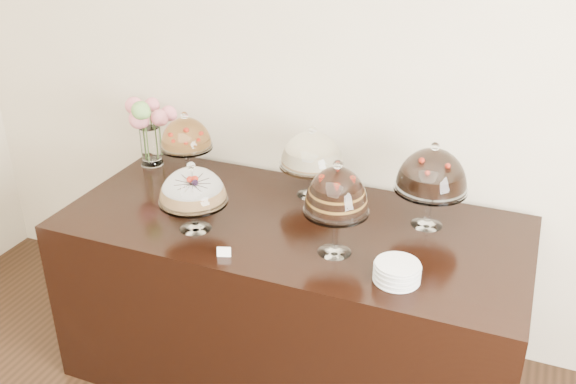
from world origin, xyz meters
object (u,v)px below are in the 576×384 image
at_px(cake_stand_sugar_sponge, 193,189).
at_px(cake_stand_fruit_tart, 186,136).
at_px(flower_vase, 148,124).
at_px(cake_stand_cheesecake, 312,152).
at_px(cake_stand_choco_layer, 337,194).
at_px(cake_stand_dark_choco, 432,173).
at_px(plate_stack, 397,272).
at_px(display_counter, 292,299).

relative_size(cake_stand_sugar_sponge, cake_stand_fruit_tart, 0.89).
bearing_deg(cake_stand_sugar_sponge, cake_stand_fruit_tart, 123.12).
bearing_deg(flower_vase, cake_stand_cheesecake, -1.13).
height_order(cake_stand_choco_layer, cake_stand_dark_choco, cake_stand_choco_layer).
relative_size(cake_stand_cheesecake, cake_stand_fruit_tart, 0.99).
bearing_deg(cake_stand_cheesecake, plate_stack, -45.50).
bearing_deg(plate_stack, cake_stand_sugar_sponge, 175.78).
xyz_separation_m(cake_stand_choco_layer, cake_stand_cheesecake, (-0.29, 0.48, -0.05)).
height_order(cake_stand_choco_layer, flower_vase, cake_stand_choco_layer).
bearing_deg(cake_stand_fruit_tart, cake_stand_sugar_sponge, -56.88).
bearing_deg(cake_stand_choco_layer, plate_stack, -21.13).
distance_m(cake_stand_choco_layer, flower_vase, 1.36).
distance_m(cake_stand_dark_choco, plate_stack, 0.56).
height_order(cake_stand_dark_choco, plate_stack, cake_stand_dark_choco).
distance_m(cake_stand_cheesecake, plate_stack, 0.87).
bearing_deg(cake_stand_choco_layer, cake_stand_fruit_tart, 156.51).
bearing_deg(plate_stack, flower_vase, 158.32).
bearing_deg(cake_stand_fruit_tart, cake_stand_cheesecake, 5.18).
xyz_separation_m(cake_stand_choco_layer, plate_stack, (0.30, -0.12, -0.24)).
xyz_separation_m(display_counter, cake_stand_fruit_tart, (-0.70, 0.24, 0.69)).
relative_size(flower_vase, plate_stack, 2.22).
xyz_separation_m(display_counter, plate_stack, (0.58, -0.30, 0.49)).
distance_m(display_counter, cake_stand_dark_choco, 0.96).
relative_size(cake_stand_cheesecake, flower_vase, 0.91).
height_order(cake_stand_cheesecake, cake_stand_fruit_tart, cake_stand_fruit_tart).
distance_m(cake_stand_sugar_sponge, flower_vase, 0.81).
relative_size(cake_stand_cheesecake, cake_stand_dark_choco, 0.90).
distance_m(display_counter, cake_stand_choco_layer, 0.80).
bearing_deg(display_counter, cake_stand_choco_layer, -33.72).
relative_size(cake_stand_choco_layer, cake_stand_dark_choco, 1.05).
height_order(cake_stand_sugar_sponge, cake_stand_fruit_tart, cake_stand_fruit_tart).
height_order(display_counter, cake_stand_fruit_tart, cake_stand_fruit_tart).
xyz_separation_m(display_counter, flower_vase, (-0.98, 0.32, 0.69)).
bearing_deg(flower_vase, cake_stand_dark_choco, -3.94).
height_order(display_counter, cake_stand_choco_layer, cake_stand_choco_layer).
height_order(cake_stand_sugar_sponge, cake_stand_dark_choco, cake_stand_dark_choco).
distance_m(cake_stand_sugar_sponge, plate_stack, 0.99).
distance_m(cake_stand_choco_layer, cake_stand_cheesecake, 0.57).
bearing_deg(cake_stand_sugar_sponge, cake_stand_choco_layer, 3.92).
xyz_separation_m(cake_stand_dark_choco, cake_stand_fruit_tart, (-1.30, 0.03, -0.02)).
bearing_deg(cake_stand_choco_layer, display_counter, 146.28).
bearing_deg(cake_stand_choco_layer, flower_vase, 158.18).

